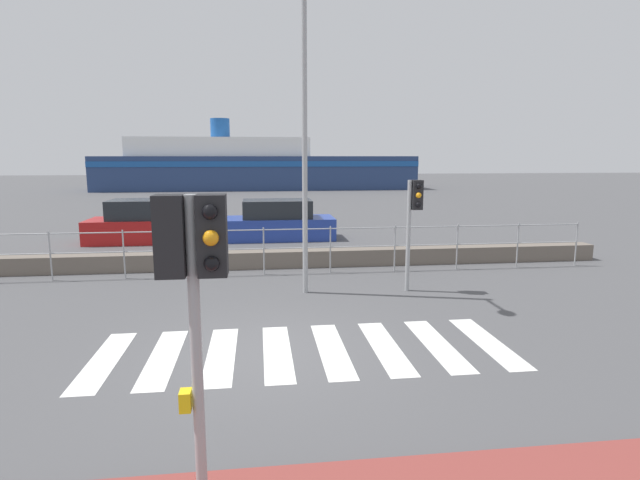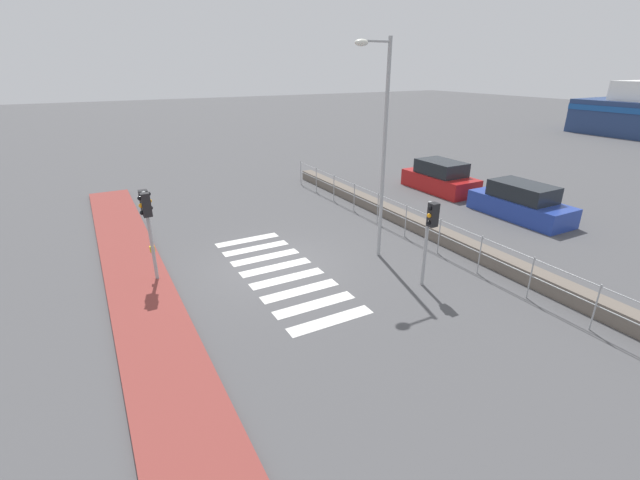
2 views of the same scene
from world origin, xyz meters
name	(u,v)px [view 1 (image 1 of 2)]	position (x,y,z in m)	size (l,w,h in m)	color
ground_plane	(269,353)	(0.00, 0.00, 0.00)	(160.00, 160.00, 0.00)	#4C4C4F
crosswalk	(305,351)	(0.59, 0.00, 0.00)	(6.75, 2.40, 0.01)	silver
seawall	(264,259)	(0.00, 6.34, 0.24)	(20.01, 0.55, 0.48)	#6B6056
harbor_fence	(264,244)	(0.00, 5.46, 0.83)	(18.05, 0.04, 1.28)	#9EA0A3
traffic_light_near	(192,269)	(-0.68, -3.56, 2.22)	(0.58, 0.41, 2.84)	#9EA0A3
traffic_light_far	(414,210)	(3.45, 3.39, 1.92)	(0.34, 0.32, 2.61)	#9EA0A3
streetlamp	(305,105)	(0.93, 3.32, 4.23)	(0.32, 1.27, 6.92)	#9EA0A3
ferry_boat	(251,167)	(-0.72, 41.43, 2.07)	(29.63, 7.26, 6.65)	navy
parked_car_red	(145,224)	(-4.31, 11.27, 0.67)	(4.06, 1.84, 1.57)	#B21919
parked_car_blue	(277,222)	(0.60, 11.27, 0.64)	(4.31, 1.77, 1.51)	#233D9E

